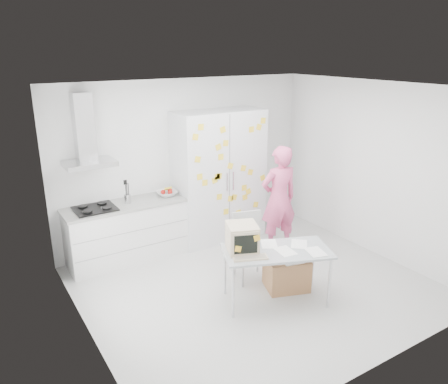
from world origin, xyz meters
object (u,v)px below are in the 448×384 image
desk (255,244)px  cardboard_box (287,272)px  person (279,199)px  chair (249,242)px

desk → cardboard_box: desk is taller
person → chair: (-0.92, -0.50, -0.32)m
chair → cardboard_box: 0.67m
desk → person: bearing=62.7°
cardboard_box → desk: bearing=-177.0°
person → desk: bearing=48.0°
desk → cardboard_box: bearing=25.0°
person → cardboard_box: size_ratio=2.57×
person → chair: size_ratio=1.80×
desk → chair: 0.70m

